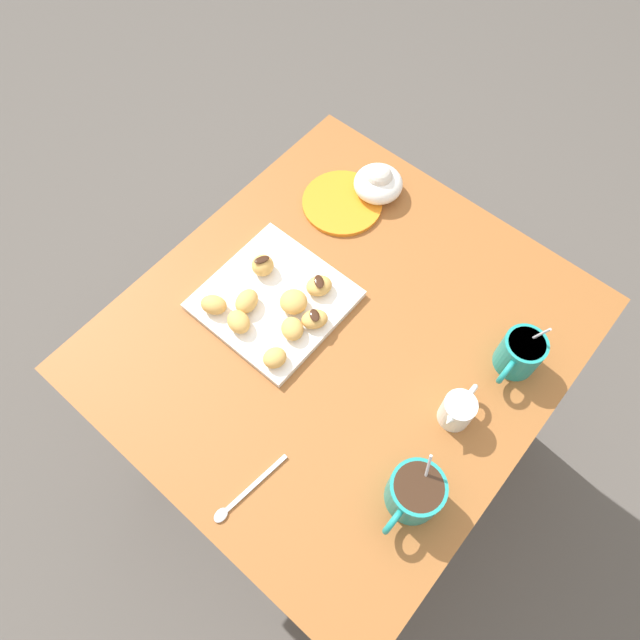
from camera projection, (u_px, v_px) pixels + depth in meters
name	position (u px, v px, depth m)	size (l,w,h in m)	color
ground_plane	(334.00, 436.00, 1.82)	(8.00, 8.00, 0.00)	#514C47
dining_table	(339.00, 362.00, 1.28)	(0.89, 0.81, 0.75)	#935628
pastry_plate_square	(274.00, 300.00, 1.17)	(0.27, 0.27, 0.02)	white
coffee_mug_teal_left	(520.00, 353.00, 1.08)	(0.12, 0.08, 0.13)	teal
coffee_mug_teal_right	(414.00, 493.00, 0.96)	(0.13, 0.09, 0.14)	teal
cream_pitcher_white	(457.00, 411.00, 1.03)	(0.10, 0.06, 0.07)	white
ice_cream_bowl	(378.00, 182.00, 1.28)	(0.11, 0.11, 0.08)	white
saucer_orange_left	(342.00, 203.00, 1.29)	(0.18, 0.18, 0.01)	orange
loose_spoon_near_saucer	(242.00, 496.00, 1.00)	(0.16, 0.03, 0.01)	silver
beignet_0	(239.00, 322.00, 1.12)	(0.05, 0.04, 0.03)	#DBA351
beignet_1	(275.00, 358.00, 1.09)	(0.05, 0.04, 0.03)	#DBA351
beignet_2	(292.00, 329.00, 1.12)	(0.05, 0.04, 0.03)	#DBA351
beignet_3	(319.00, 286.00, 1.16)	(0.05, 0.05, 0.03)	#DBA351
chocolate_drizzle_3	(319.00, 281.00, 1.15)	(0.03, 0.02, 0.01)	#381E11
beignet_4	(315.00, 319.00, 1.13)	(0.04, 0.05, 0.03)	#DBA351
chocolate_drizzle_4	(315.00, 315.00, 1.11)	(0.03, 0.02, 0.01)	#381E11
beignet_5	(294.00, 302.00, 1.14)	(0.06, 0.06, 0.04)	#DBA351
beignet_6	(214.00, 305.00, 1.14)	(0.05, 0.04, 0.03)	#DBA351
beignet_7	(264.00, 264.00, 1.18)	(0.05, 0.05, 0.04)	#DBA351
chocolate_drizzle_7	(263.00, 259.00, 1.16)	(0.03, 0.02, 0.01)	#381E11
beignet_8	(247.00, 301.00, 1.14)	(0.06, 0.04, 0.04)	#DBA351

